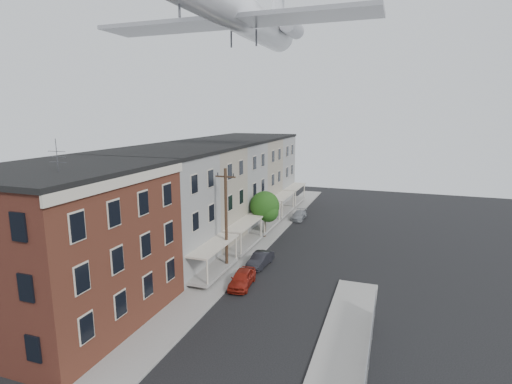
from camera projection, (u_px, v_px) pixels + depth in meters
sidewalk_left at (251, 248)px, 40.29m from camera, size 3.00×62.00×0.12m
curb_left at (265, 250)px, 39.82m from camera, size 0.15×62.00×0.14m
curb_right at (306, 379)px, 20.54m from camera, size 0.15×26.00×0.14m
corner_building at (67, 245)px, 25.66m from camera, size 10.31×12.30×12.15m
row_house_a at (152, 212)px, 34.45m from camera, size 11.98×7.00×10.30m
row_house_b at (191, 196)px, 40.93m from camera, size 11.98×7.00×10.30m
row_house_c at (219, 184)px, 47.40m from camera, size 11.98×7.00×10.30m
row_house_d at (240, 176)px, 53.88m from camera, size 11.98×7.00×10.30m
row_house_e at (257, 169)px, 60.36m from camera, size 11.98×7.00×10.30m
utility_pole at (226, 219)px, 33.86m from camera, size 1.80×0.26×9.00m
street_tree at (266, 207)px, 43.18m from camera, size 3.22×3.20×5.20m
car_near at (242, 278)px, 31.54m from camera, size 1.88×3.97×1.31m
car_mid at (260, 260)px, 35.71m from camera, size 1.61×3.81×1.22m
car_far at (299, 215)px, 51.25m from camera, size 1.54×3.77×1.09m
airplane at (242, 14)px, 34.70m from camera, size 24.06×27.47×8.00m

